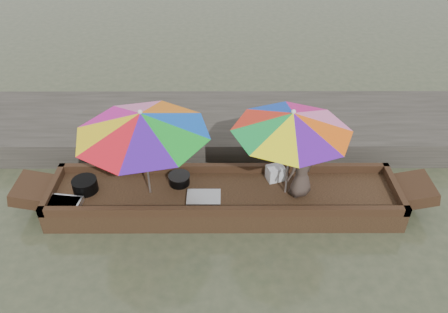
{
  "coord_description": "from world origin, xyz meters",
  "views": [
    {
      "loc": [
        -0.01,
        -5.5,
        5.03
      ],
      "look_at": [
        0.0,
        0.1,
        1.0
      ],
      "focal_mm": 35.0,
      "sensor_mm": 36.0,
      "label": 1
    }
  ],
  "objects_px": {
    "tray_crayfish": "(63,204)",
    "vendor": "(302,169)",
    "boat_hull": "(224,200)",
    "charcoal_grill": "(179,180)",
    "tray_scallop": "(204,198)",
    "umbrella_stern": "(289,154)",
    "supply_bag": "(275,173)",
    "cooking_pot": "(85,185)",
    "umbrella_bow": "(145,154)"
  },
  "relations": [
    {
      "from": "tray_crayfish",
      "to": "vendor",
      "type": "relative_size",
      "value": 0.54
    },
    {
      "from": "boat_hull",
      "to": "tray_crayfish",
      "type": "height_order",
      "value": "tray_crayfish"
    },
    {
      "from": "charcoal_grill",
      "to": "vendor",
      "type": "bearing_deg",
      "value": -7.4
    },
    {
      "from": "boat_hull",
      "to": "charcoal_grill",
      "type": "relative_size",
      "value": 16.61
    },
    {
      "from": "tray_scallop",
      "to": "umbrella_stern",
      "type": "relative_size",
      "value": 0.3
    },
    {
      "from": "boat_hull",
      "to": "tray_scallop",
      "type": "height_order",
      "value": "tray_scallop"
    },
    {
      "from": "umbrella_stern",
      "to": "boat_hull",
      "type": "bearing_deg",
      "value": 180.0
    },
    {
      "from": "supply_bag",
      "to": "tray_crayfish",
      "type": "bearing_deg",
      "value": -168.65
    },
    {
      "from": "cooking_pot",
      "to": "umbrella_stern",
      "type": "xyz_separation_m",
      "value": [
        3.3,
        -0.05,
        0.67
      ]
    },
    {
      "from": "boat_hull",
      "to": "charcoal_grill",
      "type": "distance_m",
      "value": 0.82
    },
    {
      "from": "tray_crayfish",
      "to": "boat_hull",
      "type": "bearing_deg",
      "value": 7.71
    },
    {
      "from": "supply_bag",
      "to": "umbrella_bow",
      "type": "relative_size",
      "value": 0.13
    },
    {
      "from": "tray_crayfish",
      "to": "supply_bag",
      "type": "distance_m",
      "value": 3.48
    },
    {
      "from": "supply_bag",
      "to": "umbrella_bow",
      "type": "bearing_deg",
      "value": -170.72
    },
    {
      "from": "boat_hull",
      "to": "cooking_pot",
      "type": "bearing_deg",
      "value": 178.74
    },
    {
      "from": "cooking_pot",
      "to": "vendor",
      "type": "height_order",
      "value": "vendor"
    },
    {
      "from": "boat_hull",
      "to": "tray_crayfish",
      "type": "xyz_separation_m",
      "value": [
        -2.54,
        -0.34,
        0.22
      ]
    },
    {
      "from": "tray_crayfish",
      "to": "tray_scallop",
      "type": "xyz_separation_m",
      "value": [
        2.21,
        0.17,
        -0.01
      ]
    },
    {
      "from": "boat_hull",
      "to": "charcoal_grill",
      "type": "xyz_separation_m",
      "value": [
        -0.75,
        0.23,
        0.26
      ]
    },
    {
      "from": "cooking_pot",
      "to": "tray_crayfish",
      "type": "height_order",
      "value": "cooking_pot"
    },
    {
      "from": "umbrella_bow",
      "to": "umbrella_stern",
      "type": "xyz_separation_m",
      "value": [
        2.22,
        0.0,
        0.0
      ]
    },
    {
      "from": "umbrella_bow",
      "to": "cooking_pot",
      "type": "bearing_deg",
      "value": 177.31
    },
    {
      "from": "cooking_pot",
      "to": "vendor",
      "type": "xyz_separation_m",
      "value": [
        3.51,
        -0.08,
        0.4
      ]
    },
    {
      "from": "vendor",
      "to": "umbrella_stern",
      "type": "distance_m",
      "value": 0.35
    },
    {
      "from": "tray_scallop",
      "to": "supply_bag",
      "type": "height_order",
      "value": "supply_bag"
    },
    {
      "from": "umbrella_stern",
      "to": "charcoal_grill",
      "type": "bearing_deg",
      "value": 172.71
    },
    {
      "from": "supply_bag",
      "to": "vendor",
      "type": "distance_m",
      "value": 0.64
    },
    {
      "from": "charcoal_grill",
      "to": "tray_crayfish",
      "type": "bearing_deg",
      "value": -162.37
    },
    {
      "from": "tray_scallop",
      "to": "umbrella_bow",
      "type": "distance_m",
      "value": 1.17
    },
    {
      "from": "tray_crayfish",
      "to": "supply_bag",
      "type": "height_order",
      "value": "supply_bag"
    },
    {
      "from": "tray_scallop",
      "to": "umbrella_stern",
      "type": "distance_m",
      "value": 1.54
    },
    {
      "from": "boat_hull",
      "to": "umbrella_bow",
      "type": "relative_size",
      "value": 2.76
    },
    {
      "from": "boat_hull",
      "to": "supply_bag",
      "type": "relative_size",
      "value": 20.46
    },
    {
      "from": "vendor",
      "to": "charcoal_grill",
      "type": "bearing_deg",
      "value": -42.45
    },
    {
      "from": "tray_scallop",
      "to": "charcoal_grill",
      "type": "relative_size",
      "value": 1.57
    },
    {
      "from": "tray_crayfish",
      "to": "supply_bag",
      "type": "relative_size",
      "value": 1.94
    },
    {
      "from": "tray_scallop",
      "to": "umbrella_bow",
      "type": "height_order",
      "value": "umbrella_bow"
    },
    {
      "from": "boat_hull",
      "to": "vendor",
      "type": "relative_size",
      "value": 5.69
    },
    {
      "from": "charcoal_grill",
      "to": "umbrella_bow",
      "type": "xyz_separation_m",
      "value": [
        -0.47,
        -0.23,
        0.69
      ]
    },
    {
      "from": "tray_scallop",
      "to": "supply_bag",
      "type": "bearing_deg",
      "value": 23.38
    },
    {
      "from": "tray_crayfish",
      "to": "vendor",
      "type": "bearing_deg",
      "value": 4.74
    },
    {
      "from": "tray_crayfish",
      "to": "umbrella_bow",
      "type": "bearing_deg",
      "value": 14.55
    },
    {
      "from": "tray_crayfish",
      "to": "umbrella_bow",
      "type": "height_order",
      "value": "umbrella_bow"
    },
    {
      "from": "cooking_pot",
      "to": "umbrella_stern",
      "type": "height_order",
      "value": "umbrella_stern"
    },
    {
      "from": "cooking_pot",
      "to": "supply_bag",
      "type": "xyz_separation_m",
      "value": [
        3.16,
        0.29,
        0.02
      ]
    },
    {
      "from": "boat_hull",
      "to": "umbrella_bow",
      "type": "bearing_deg",
      "value": 180.0
    },
    {
      "from": "cooking_pot",
      "to": "vendor",
      "type": "bearing_deg",
      "value": -1.34
    },
    {
      "from": "charcoal_grill",
      "to": "umbrella_stern",
      "type": "height_order",
      "value": "umbrella_stern"
    },
    {
      "from": "cooking_pot",
      "to": "supply_bag",
      "type": "distance_m",
      "value": 3.17
    },
    {
      "from": "supply_bag",
      "to": "umbrella_stern",
      "type": "xyz_separation_m",
      "value": [
        0.14,
        -0.34,
        0.65
      ]
    }
  ]
}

